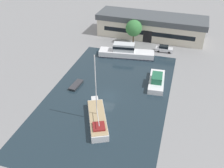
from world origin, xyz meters
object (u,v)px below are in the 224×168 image
object	(u,v)px
warehouse_building	(151,26)
sailboat_moored	(97,118)
quay_tree_near_building	(134,28)
small_dinghy	(76,85)
cabin_boat	(157,81)
motor_cruiser	(126,52)
parked_car	(164,49)

from	to	relation	value
warehouse_building	sailboat_moored	bearing A→B (deg)	-91.97
quay_tree_near_building	small_dinghy	world-z (taller)	quay_tree_near_building
small_dinghy	cabin_boat	world-z (taller)	cabin_boat
motor_cruiser	cabin_boat	size ratio (longest dim) A/B	1.66
sailboat_moored	motor_cruiser	world-z (taller)	sailboat_moored
motor_cruiser	cabin_boat	world-z (taller)	motor_cruiser
parked_car	cabin_boat	distance (m)	15.58
warehouse_building	quay_tree_near_building	size ratio (longest dim) A/B	4.61
sailboat_moored	small_dinghy	distance (m)	11.73
motor_cruiser	cabin_boat	xyz separation A→B (m)	(9.12, -10.23, -0.35)
quay_tree_near_building	cabin_boat	distance (m)	20.53
warehouse_building	cabin_boat	world-z (taller)	warehouse_building
parked_car	motor_cruiser	size ratio (longest dim) A/B	0.31
warehouse_building	parked_car	xyz separation A→B (m)	(5.03, -8.84, -2.31)
quay_tree_near_building	motor_cruiser	distance (m)	8.50
parked_car	cabin_boat	world-z (taller)	cabin_boat
warehouse_building	quay_tree_near_building	distance (m)	7.39
warehouse_building	quay_tree_near_building	xyz separation A→B (m)	(-3.62, -6.31, 1.29)
parked_car	cabin_boat	size ratio (longest dim) A/B	0.52
quay_tree_near_building	sailboat_moored	bearing A→B (deg)	-88.03
quay_tree_near_building	sailboat_moored	xyz separation A→B (m)	(1.11, -32.33, -3.69)
warehouse_building	cabin_boat	distance (m)	25.10
warehouse_building	cabin_boat	size ratio (longest dim) A/B	3.64
parked_car	motor_cruiser	distance (m)	10.28
cabin_boat	sailboat_moored	bearing A→B (deg)	-123.37
cabin_boat	motor_cruiser	bearing A→B (deg)	127.37
quay_tree_near_building	small_dinghy	distance (m)	24.78
warehouse_building	motor_cruiser	world-z (taller)	warehouse_building
warehouse_building	parked_car	bearing A→B (deg)	-58.61
sailboat_moored	small_dinghy	xyz separation A→B (m)	(-7.72, 8.81, -0.47)
small_dinghy	cabin_boat	xyz separation A→B (m)	(15.61, 5.42, 0.59)
motor_cruiser	cabin_boat	bearing A→B (deg)	-146.04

